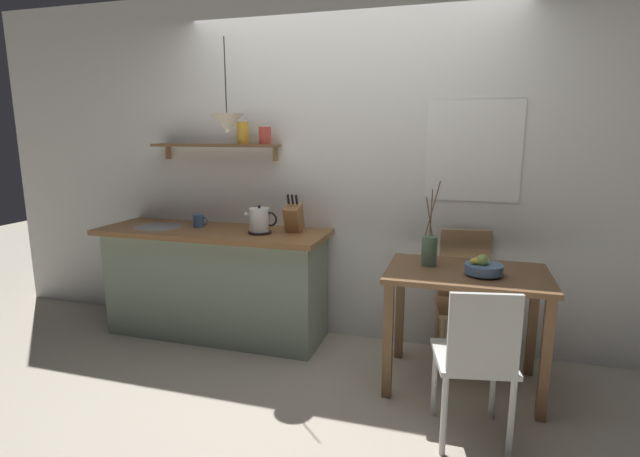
# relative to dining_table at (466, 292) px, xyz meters

# --- Properties ---
(ground_plane) EXTENTS (14.00, 14.00, 0.00)m
(ground_plane) POSITION_rel_dining_table_xyz_m (-0.93, -0.05, -0.64)
(ground_plane) COLOR #BCB29E
(back_wall) EXTENTS (6.80, 0.11, 2.70)m
(back_wall) POSITION_rel_dining_table_xyz_m (-0.72, 0.60, 0.71)
(back_wall) COLOR white
(back_wall) RESTS_ON ground_plane
(kitchen_counter) EXTENTS (1.83, 0.63, 0.88)m
(kitchen_counter) POSITION_rel_dining_table_xyz_m (-1.93, 0.27, -0.19)
(kitchen_counter) COLOR gray
(kitchen_counter) RESTS_ON ground_plane
(wall_shelf) EXTENTS (1.08, 0.20, 0.31)m
(wall_shelf) POSITION_rel_dining_table_xyz_m (-1.84, 0.45, 0.93)
(wall_shelf) COLOR brown
(dining_table) EXTENTS (0.99, 0.66, 0.78)m
(dining_table) POSITION_rel_dining_table_xyz_m (0.00, 0.00, 0.00)
(dining_table) COLOR brown
(dining_table) RESTS_ON ground_plane
(dining_chair_near) EXTENTS (0.46, 0.48, 0.88)m
(dining_chair_near) POSITION_rel_dining_table_xyz_m (0.06, -0.63, -0.14)
(dining_chair_near) COLOR silver
(dining_chair_near) RESTS_ON ground_plane
(dining_chair_far) EXTENTS (0.46, 0.47, 0.95)m
(dining_chair_far) POSITION_rel_dining_table_xyz_m (0.00, 0.38, -0.13)
(dining_chair_far) COLOR tan
(dining_chair_far) RESTS_ON ground_plane
(fruit_bowl) EXTENTS (0.23, 0.23, 0.13)m
(fruit_bowl) POSITION_rel_dining_table_xyz_m (0.09, -0.07, 0.18)
(fruit_bowl) COLOR #51759E
(fruit_bowl) RESTS_ON dining_table
(twig_vase) EXTENTS (0.10, 0.10, 0.56)m
(twig_vase) POSITION_rel_dining_table_xyz_m (-0.24, 0.07, 0.24)
(twig_vase) COLOR #567056
(twig_vase) RESTS_ON dining_table
(electric_kettle) EXTENTS (0.26, 0.18, 0.22)m
(electric_kettle) POSITION_rel_dining_table_xyz_m (-1.51, 0.22, 0.34)
(electric_kettle) COLOR black
(electric_kettle) RESTS_ON kitchen_counter
(knife_block) EXTENTS (0.12, 0.18, 0.29)m
(knife_block) POSITION_rel_dining_table_xyz_m (-1.28, 0.34, 0.36)
(knife_block) COLOR #9E6B3D
(knife_block) RESTS_ON kitchen_counter
(coffee_mug_by_sink) EXTENTS (0.13, 0.08, 0.10)m
(coffee_mug_by_sink) POSITION_rel_dining_table_xyz_m (-2.08, 0.31, 0.29)
(coffee_mug_by_sink) COLOR #3D5B89
(coffee_mug_by_sink) RESTS_ON kitchen_counter
(pendant_lamp) EXTENTS (0.24, 0.24, 0.66)m
(pendant_lamp) POSITION_rel_dining_table_xyz_m (-1.71, 0.15, 1.06)
(pendant_lamp) COLOR black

